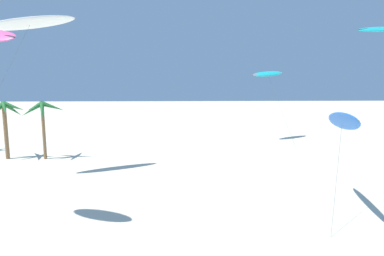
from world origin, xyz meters
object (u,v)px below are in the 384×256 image
Objects in this scene: palm_tree_3 at (42,112)px; palm_tree_4 at (5,113)px; flying_kite_5 at (30,23)px; flying_kite_2 at (342,121)px; flying_kite_1 at (268,74)px.

palm_tree_4 is (-4.22, 0.24, -0.18)m from palm_tree_3.
palm_tree_3 is at bearing 108.92° from flying_kite_5.
flying_kite_5 is at bearing 158.09° from flying_kite_2.
palm_tree_4 is 0.62× the size of flying_kite_1.
flying_kite_2 is at bearing -32.19° from palm_tree_3.
flying_kite_5 is at bearing -71.08° from palm_tree_3.
palm_tree_4 is 0.85× the size of flying_kite_2.
flying_kite_1 is 31.72m from flying_kite_5.
flying_kite_1 reaches higher than flying_kite_2.
flying_kite_2 is at bearing -28.73° from palm_tree_4.
palm_tree_3 is 1.00× the size of palm_tree_4.
palm_tree_4 is at bearing 151.27° from flying_kite_2.
palm_tree_3 is 4.23m from palm_tree_4.
flying_kite_2 is at bearing -95.80° from flying_kite_1.
flying_kite_1 is 0.71× the size of flying_kite_5.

